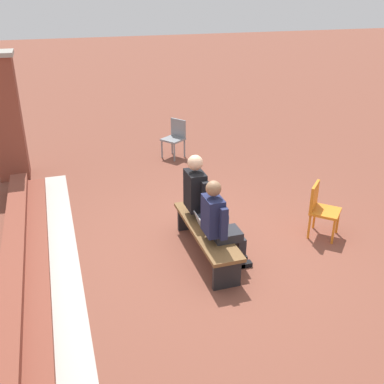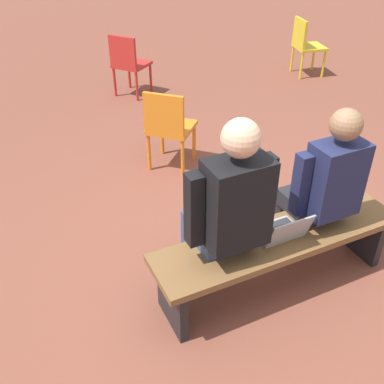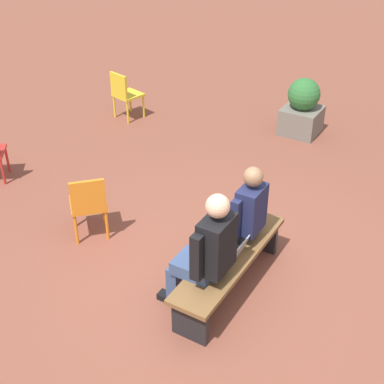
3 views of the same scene
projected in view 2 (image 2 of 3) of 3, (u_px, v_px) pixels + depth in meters
ground_plane at (249, 281)px, 3.31m from camera, size 60.00×60.00×0.00m
bench at (278, 246)px, 3.09m from camera, size 1.80×0.44×0.45m
person_student at (321, 187)px, 3.07m from camera, size 0.53×0.66×1.32m
person_adult at (226, 210)px, 2.78m from camera, size 0.58×0.73×1.40m
laptop at (282, 231)px, 3.00m from camera, size 0.32×0.29×0.21m
plastic_chair_near_bench_left at (305, 43)px, 6.76m from camera, size 0.51×0.51×0.84m
plastic_chair_foreground at (168, 125)px, 4.39m from camera, size 0.59×0.59×0.84m
plastic_chair_far_left at (128, 62)px, 6.03m from camera, size 0.59×0.59×0.84m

